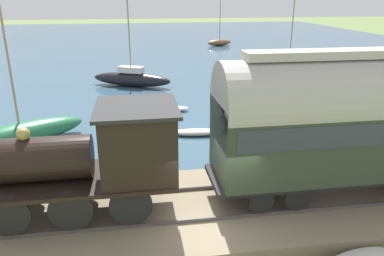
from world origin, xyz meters
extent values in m
plane|color=#607542|center=(0.00, 0.00, 0.00)|extent=(200.00, 200.00, 0.00)
cube|color=#38566B|center=(43.53, 0.00, 0.00)|extent=(80.00, 80.00, 0.01)
cube|color=#84755B|center=(0.77, 0.00, 0.21)|extent=(4.93, 56.00, 0.42)
cube|color=#4C4742|center=(-0.16, 0.00, 0.48)|extent=(0.07, 54.88, 0.12)
cube|color=#4C4742|center=(1.70, 0.00, 0.48)|extent=(0.07, 54.88, 0.12)
cylinder|color=black|center=(-0.16, 2.31, 1.14)|extent=(0.12, 1.19, 1.19)
cylinder|color=black|center=(1.70, 2.31, 1.14)|extent=(0.12, 1.19, 1.19)
cylinder|color=black|center=(-0.16, 3.92, 1.14)|extent=(0.12, 1.19, 1.19)
cylinder|color=black|center=(1.70, 3.92, 1.14)|extent=(0.12, 1.19, 1.19)
cylinder|color=black|center=(-0.16, 5.54, 1.14)|extent=(0.12, 1.19, 1.19)
cylinder|color=black|center=(1.70, 5.54, 1.14)|extent=(0.12, 1.19, 1.19)
cube|color=black|center=(0.77, 3.92, 1.62)|extent=(2.36, 5.86, 0.12)
cylinder|color=black|center=(0.77, 5.10, 2.31)|extent=(1.26, 3.52, 1.26)
sphere|color=tan|center=(0.77, 5.10, 3.07)|extent=(0.36, 0.36, 0.36)
cube|color=black|center=(0.77, 2.02, 2.66)|extent=(2.26, 2.05, 1.96)
cube|color=#282828|center=(0.77, 2.02, 3.68)|extent=(2.46, 2.29, 0.10)
cylinder|color=black|center=(1.70, -6.51, 0.92)|extent=(0.12, 0.76, 0.76)
cylinder|color=black|center=(-0.16, -2.55, 0.92)|extent=(0.12, 0.76, 0.76)
cylinder|color=black|center=(1.70, -2.55, 0.92)|extent=(0.12, 0.76, 0.76)
cylinder|color=black|center=(-0.16, -1.46, 0.92)|extent=(0.12, 0.76, 0.76)
cylinder|color=black|center=(1.70, -1.46, 0.92)|extent=(0.12, 0.76, 0.76)
cube|color=black|center=(0.77, -4.53, 1.23)|extent=(2.08, 8.79, 0.16)
cube|color=#2D3828|center=(0.77, -4.53, 2.50)|extent=(2.31, 8.44, 2.38)
cube|color=#2D333D|center=(0.77, -4.53, 2.92)|extent=(2.34, 7.91, 0.67)
cylinder|color=#B2ADA3|center=(0.77, -4.53, 3.69)|extent=(2.42, 8.44, 2.42)
cube|color=#B2ADA3|center=(0.77, -4.53, 5.03)|extent=(0.81, 7.03, 0.24)
ellipsoid|color=#236B42|center=(7.92, 7.38, 0.54)|extent=(4.44, 5.87, 1.06)
cylinder|color=#9E8460|center=(7.92, 7.38, 5.30)|extent=(0.10, 0.10, 8.46)
ellipsoid|color=black|center=(18.97, 2.25, 0.53)|extent=(3.82, 6.21, 1.04)
cylinder|color=#9E8460|center=(18.97, 2.25, 4.39)|extent=(0.10, 0.10, 6.68)
cube|color=silver|center=(18.97, 2.25, 1.28)|extent=(1.50, 2.03, 0.45)
ellipsoid|color=#335199|center=(22.21, -11.66, 0.45)|extent=(2.45, 5.08, 0.89)
cylinder|color=#9E8460|center=(22.21, -11.66, 4.44)|extent=(0.10, 0.10, 7.07)
cube|color=silver|center=(22.21, -11.66, 1.13)|extent=(1.16, 1.62, 0.45)
ellipsoid|color=brown|center=(40.94, -9.60, 0.42)|extent=(2.34, 3.80, 0.83)
cylinder|color=#9E8460|center=(40.94, -9.60, 3.29)|extent=(0.10, 0.10, 4.92)
ellipsoid|color=beige|center=(10.44, -8.44, 0.28)|extent=(2.79, 2.28, 0.55)
ellipsoid|color=silver|center=(12.04, 0.08, 0.17)|extent=(0.80, 2.39, 0.32)
ellipsoid|color=#B7B2A3|center=(7.86, -0.91, 0.17)|extent=(0.98, 2.55, 0.32)
camera|label=1|loc=(-9.31, 2.03, 6.67)|focal=35.00mm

